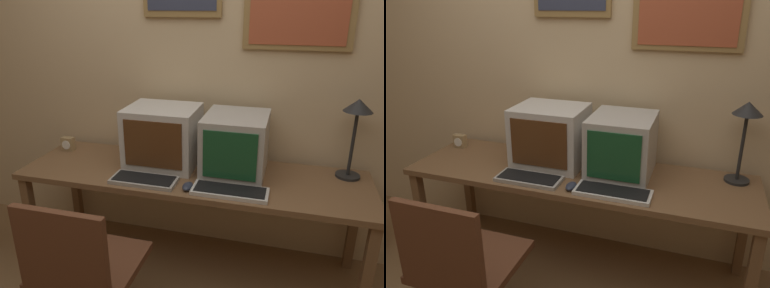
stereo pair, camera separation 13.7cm
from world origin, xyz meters
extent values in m
cube|color=#D1B284|center=(0.00, 1.20, 1.30)|extent=(8.00, 0.05, 2.60)
cube|color=olive|center=(0.55, 1.16, 1.64)|extent=(0.64, 0.02, 0.43)
cube|color=#AD4C2D|center=(0.55, 1.15, 1.64)|extent=(0.56, 0.01, 0.37)
cube|color=brown|center=(0.00, 0.82, 0.68)|extent=(2.15, 0.63, 0.04)
cube|color=brown|center=(-1.02, 0.55, 0.33)|extent=(0.06, 0.06, 0.67)
cube|color=brown|center=(1.02, 0.55, 0.33)|extent=(0.06, 0.06, 0.67)
cube|color=brown|center=(-1.02, 1.09, 0.33)|extent=(0.06, 0.06, 0.67)
cube|color=brown|center=(1.02, 1.09, 0.33)|extent=(0.06, 0.06, 0.67)
cube|color=beige|center=(-0.22, 0.91, 0.89)|extent=(0.44, 0.37, 0.38)
cube|color=#563319|center=(-0.22, 0.72, 0.90)|extent=(0.36, 0.01, 0.29)
cube|color=#B7B2A8|center=(0.25, 0.90, 0.89)|extent=(0.37, 0.42, 0.37)
cube|color=#194C28|center=(0.25, 0.69, 0.89)|extent=(0.31, 0.01, 0.28)
cube|color=#A8A399|center=(-0.24, 0.62, 0.71)|extent=(0.39, 0.17, 0.02)
cube|color=black|center=(-0.24, 0.62, 0.73)|extent=(0.36, 0.14, 0.00)
cube|color=beige|center=(0.27, 0.61, 0.71)|extent=(0.43, 0.16, 0.02)
cube|color=black|center=(0.27, 0.61, 0.73)|extent=(0.39, 0.13, 0.00)
ellipsoid|color=#282D3D|center=(0.03, 0.60, 0.72)|extent=(0.06, 0.10, 0.03)
cube|color=#A38456|center=(-0.96, 0.96, 0.75)|extent=(0.09, 0.05, 0.10)
cylinder|color=white|center=(-0.96, 0.93, 0.75)|extent=(0.06, 0.00, 0.06)
cylinder|color=black|center=(0.93, 1.01, 0.71)|extent=(0.14, 0.14, 0.02)
cylinder|color=black|center=(0.93, 1.01, 0.92)|extent=(0.02, 0.02, 0.41)
cone|color=black|center=(0.93, 1.01, 1.15)|extent=(0.16, 0.16, 0.07)
cube|color=brown|center=(-0.33, 0.13, 0.46)|extent=(0.47, 0.47, 0.04)
cube|color=brown|center=(-0.33, -0.09, 0.69)|extent=(0.44, 0.04, 0.42)
camera|label=1|loc=(0.56, -1.23, 1.70)|focal=35.00mm
camera|label=2|loc=(0.69, -1.19, 1.70)|focal=35.00mm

